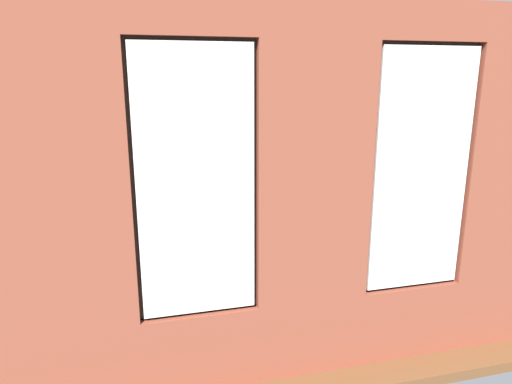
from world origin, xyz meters
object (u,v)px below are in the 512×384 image
papasan_chair (172,202)px  cup_ceramic (231,227)px  potted_plant_between_couches (415,252)px  potted_plant_mid_room_small (293,213)px  potted_plant_corner_far_left (493,248)px  table_plant_small (262,220)px  potted_plant_near_tv (78,287)px  media_console (39,280)px  potted_plant_by_left_couch (345,212)px  couch_left (417,245)px  coffee_table (254,229)px  tv_flatscreen (33,230)px  potted_plant_corner_near_left (343,181)px  potted_plant_foreground_right (85,199)px  couch_by_window (286,301)px  remote_gray (274,220)px

papasan_chair → cup_ceramic: bearing=112.8°
potted_plant_between_couches → potted_plant_mid_room_small: bearing=-77.9°
papasan_chair → potted_plant_corner_far_left: potted_plant_corner_far_left is taller
table_plant_small → potted_plant_between_couches: bearing=121.6°
potted_plant_near_tv → papasan_chair: bearing=-109.2°
media_console → potted_plant_mid_room_small: (-3.46, -1.20, 0.17)m
papasan_chair → potted_plant_by_left_couch: bearing=155.8°
couch_left → papasan_chair: (3.01, -2.55, 0.12)m
coffee_table → potted_plant_near_tv: (2.17, 1.74, 0.18)m
potted_plant_corner_far_left → potted_plant_near_tv: (4.29, -0.43, -0.14)m
papasan_chair → potted_plant_between_couches: size_ratio=0.91×
tv_flatscreen → potted_plant_between_couches: bearing=162.6°
potted_plant_corner_near_left → potted_plant_between_couches: bearing=76.6°
couch_left → potted_plant_mid_room_small: couch_left is taller
coffee_table → tv_flatscreen: tv_flatscreen is taller
tv_flatscreen → potted_plant_by_left_couch: 4.45m
potted_plant_corner_near_left → potted_plant_foreground_right: (4.54, 0.05, -0.03)m
couch_left → media_console: bearing=-91.0°
media_console → cup_ceramic: bearing=-164.6°
potted_plant_corner_far_left → potted_plant_foreground_right: bearing=-39.2°
couch_by_window → papasan_chair: bearing=-76.8°
tv_flatscreen → potted_plant_between_couches: (-3.98, 1.25, -0.18)m
potted_plant_foreground_right → potted_plant_mid_room_small: (-3.16, 1.10, -0.16)m
cup_ceramic → table_plant_small: (-0.46, 0.00, 0.07)m
couch_by_window → media_console: size_ratio=2.00×
media_console → couch_left: bearing=176.5°
table_plant_small → potted_plant_corner_far_left: potted_plant_corner_far_left is taller
table_plant_small → potted_plant_mid_room_small: (-0.65, -0.55, -0.11)m
cup_ceramic → potted_plant_mid_room_small: potted_plant_mid_room_small is taller
table_plant_small → potted_plant_near_tv: 2.78m
potted_plant_mid_room_small → remote_gray: bearing=36.6°
coffee_table → potted_plant_mid_room_small: 0.86m
couch_left → potted_plant_by_left_couch: size_ratio=3.16×
potted_plant_mid_room_small → papasan_chair: bearing=-30.9°
potted_plant_corner_near_left → potted_plant_between_couches: potted_plant_between_couches is taller
potted_plant_near_tv → table_plant_small: bearing=-144.4°
tv_flatscreen → potted_plant_foreground_right: size_ratio=1.14×
potted_plant_between_couches → couch_by_window: bearing=2.1°
coffee_table → potted_plant_corner_far_left: bearing=134.4°
couch_by_window → potted_plant_by_left_couch: bearing=-126.4°
potted_plant_near_tv → potted_plant_corner_far_left: bearing=174.3°
remote_gray → media_console: (3.06, 0.90, -0.19)m
potted_plant_corner_near_left → cup_ceramic: bearing=34.4°
potted_plant_mid_room_small → potted_plant_foreground_right: bearing=-19.2°
couch_by_window → potted_plant_mid_room_small: (-0.94, -2.50, 0.10)m
table_plant_small → potted_plant_mid_room_small: bearing=-139.5°
potted_plant_between_couches → potted_plant_by_left_couch: bearing=-97.4°
papasan_chair → couch_by_window: bearing=103.2°
potted_plant_corner_far_left → potted_plant_between_couches: 0.87m
couch_by_window → papasan_chair: (0.84, -3.57, 0.12)m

